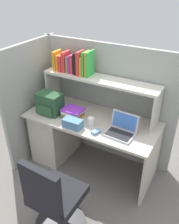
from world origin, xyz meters
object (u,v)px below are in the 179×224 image
(backpack, at_px, (49,104))
(computer_mouse, at_px, (96,132))
(tissue_box, at_px, (73,123))
(office_chair, at_px, (55,203))
(paper_cup, at_px, (91,122))
(laptop, at_px, (121,130))

(backpack, relative_size, computer_mouse, 2.88)
(tissue_box, xyz_separation_m, office_chair, (0.26, -0.73, -0.39))
(backpack, xyz_separation_m, paper_cup, (0.59, -0.01, -0.07))
(laptop, distance_m, computer_mouse, 0.28)
(computer_mouse, distance_m, tissue_box, 0.29)
(paper_cup, distance_m, tissue_box, 0.21)
(laptop, height_order, paper_cup, laptop)
(paper_cup, bearing_deg, office_chair, -83.96)
(laptop, xyz_separation_m, computer_mouse, (-0.24, -0.13, -0.03))
(paper_cup, xyz_separation_m, office_chair, (0.09, -0.86, -0.39))
(laptop, distance_m, tissue_box, 0.55)
(laptop, height_order, backpack, backpack)
(tissue_box, bearing_deg, backpack, 160.96)
(backpack, bearing_deg, office_chair, -52.14)
(computer_mouse, bearing_deg, laptop, 46.17)
(backpack, relative_size, tissue_box, 1.36)
(computer_mouse, bearing_deg, tissue_box, -157.16)
(paper_cup, bearing_deg, backpack, 178.82)
(office_chair, bearing_deg, tissue_box, -68.23)
(tissue_box, bearing_deg, office_chair, -71.80)
(tissue_box, relative_size, office_chair, 0.24)
(computer_mouse, bearing_deg, paper_cup, 157.58)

